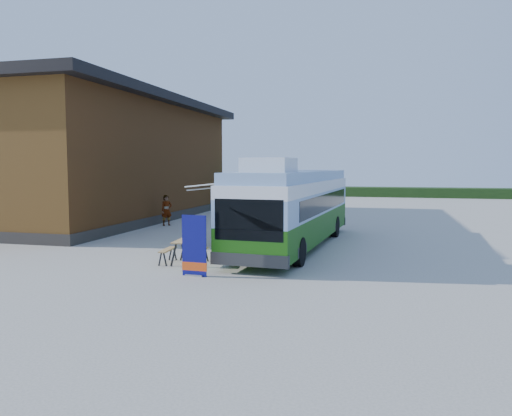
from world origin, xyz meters
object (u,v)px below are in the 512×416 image
(bus, at_px, (295,205))
(slurry_tanker, at_px, (268,190))
(banner, at_px, (194,251))
(picnic_table, at_px, (184,246))
(person_b, at_px, (233,209))
(person_a, at_px, (167,210))

(bus, relative_size, slurry_tanker, 1.87)
(bus, relative_size, banner, 6.38)
(bus, height_order, banner, bus)
(picnic_table, distance_m, slurry_tanker, 23.47)
(banner, bearing_deg, slurry_tanker, 101.94)
(person_b, bearing_deg, person_a, -58.85)
(person_a, bearing_deg, picnic_table, -110.34)
(person_a, distance_m, person_b, 3.69)
(bus, relative_size, person_b, 6.50)
(picnic_table, height_order, person_a, person_a)
(bus, bearing_deg, person_b, 128.95)
(banner, distance_m, picnic_table, 2.04)
(person_a, xyz_separation_m, person_b, (3.48, 1.22, 0.06))
(bus, height_order, person_b, bus)
(person_a, distance_m, slurry_tanker, 13.70)
(banner, bearing_deg, person_a, 122.01)
(banner, relative_size, picnic_table, 1.22)
(banner, xyz_separation_m, slurry_tanker, (-3.58, 25.05, 0.63))
(picnic_table, distance_m, person_a, 11.16)
(picnic_table, bearing_deg, banner, -63.86)
(slurry_tanker, bearing_deg, banner, -99.57)
(slurry_tanker, bearing_deg, bus, -91.37)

